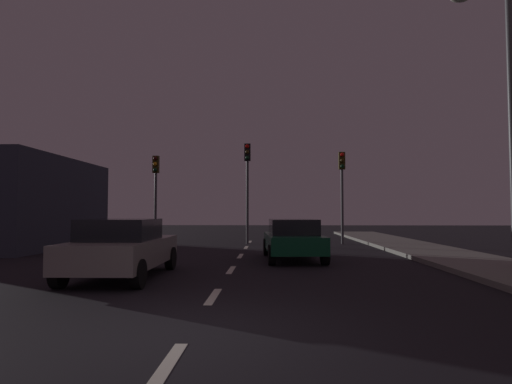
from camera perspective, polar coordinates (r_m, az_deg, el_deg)
The scene contains 15 objects.
ground_plane at distance 12.93m, azimuth -3.11°, elevation -10.04°, with size 80.00×80.00×0.00m, color black.
sidewalk_curb_right at distance 14.37m, azimuth 28.62°, elevation -8.68°, with size 3.00×40.00×0.15m, color gray.
lane_stripe_nearest at distance 4.99m, azimuth -11.99°, elevation -21.99°, with size 0.16×1.60×0.01m, color silver.
lane_stripe_second at distance 8.61m, azimuth -5.74°, elevation -13.75°, with size 0.16×1.60×0.01m, color silver.
lane_stripe_third at distance 12.34m, azimuth -3.36°, elevation -10.38°, with size 0.16×1.60×0.01m, color silver.
lane_stripe_fourth at distance 16.10m, azimuth -2.11°, elevation -8.57°, with size 0.16×1.60×0.01m, color silver.
lane_stripe_fifth at distance 19.87m, azimuth -1.34°, elevation -7.45°, with size 0.16×1.60×0.01m, color silver.
lane_stripe_sixth at distance 23.66m, azimuth -0.82°, elevation -6.69°, with size 0.16×1.60×0.01m, color silver.
traffic_signal_left at distance 22.93m, azimuth -13.32°, elevation 1.36°, with size 0.32×0.38×4.61m.
traffic_signal_center at distance 22.19m, azimuth -1.16°, elevation 2.45°, with size 0.32×0.38×5.23m.
traffic_signal_right at distance 22.45m, azimuth 11.48°, elevation 1.69°, with size 0.32×0.38×4.76m.
car_stopped_ahead at distance 14.81m, azimuth 4.97°, elevation -6.30°, with size 2.11×4.20×1.40m.
car_adjacent_lane at distance 11.29m, azimuth -17.50°, elevation -7.14°, with size 1.99×4.23×1.48m.
street_lamp_right at distance 13.82m, azimuth 30.21°, elevation 10.28°, with size 1.70×0.36×7.88m.
storefront_left at distance 22.68m, azimuth -29.90°, elevation -1.31°, with size 5.67×8.57×4.12m, color #333847.
Camera 1 is at (1.11, -5.77, 1.66)m, focal length 29.80 mm.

